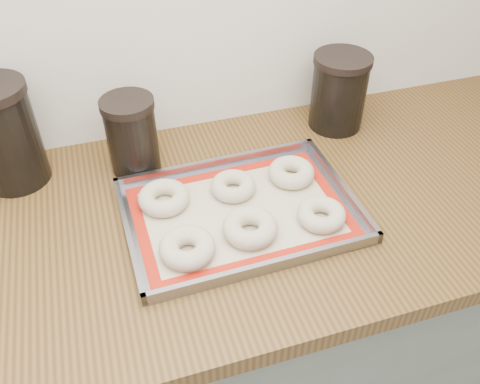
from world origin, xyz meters
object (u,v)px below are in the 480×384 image
object	(u,v)px
bagel_back_mid	(233,186)
canister_mid	(132,135)
bagel_back_left	(164,198)
canister_left	(4,135)
bagel_back_right	(291,172)
bagel_front_left	(187,248)
canister_right	(339,92)
bagel_front_mid	(250,228)
baking_tray	(240,212)
bagel_front_right	(321,215)

from	to	relation	value
bagel_back_mid	canister_mid	xyz separation A→B (m)	(-0.18, 0.15, 0.07)
bagel_back_left	canister_left	distance (m)	0.35
bagel_back_right	bagel_front_left	bearing A→B (deg)	-150.55
bagel_back_left	canister_right	world-z (taller)	canister_right
bagel_back_mid	bagel_back_right	distance (m)	0.13
bagel_back_mid	canister_left	bearing A→B (deg)	156.18
bagel_back_left	canister_right	size ratio (longest dim) A/B	0.57
canister_right	canister_left	bearing A→B (deg)	179.05
bagel_front_mid	bagel_back_left	size ratio (longest dim) A/B	1.01
bagel_front_left	canister_mid	size ratio (longest dim) A/B	0.60
bagel_back_mid	canister_left	distance (m)	0.48
bagel_front_mid	bagel_back_right	world-z (taller)	bagel_front_mid
canister_mid	bagel_back_right	bearing A→B (deg)	-25.13
bagel_back_mid	bagel_back_left	bearing A→B (deg)	177.49
canister_mid	canister_right	distance (m)	0.50
bagel_back_left	canister_left	world-z (taller)	canister_left
bagel_front_mid	canister_mid	distance (m)	0.34
bagel_front_left	bagel_back_mid	world-z (taller)	bagel_front_left
bagel_front_mid	canister_right	size ratio (longest dim) A/B	0.58
baking_tray	bagel_front_right	size ratio (longest dim) A/B	4.84
baking_tray	canister_right	distance (m)	0.42
bagel_front_mid	canister_mid	bearing A→B (deg)	121.87
bagel_front_right	canister_right	xyz separation A→B (m)	(0.18, 0.32, 0.07)
canister_right	bagel_front_left	bearing A→B (deg)	-144.42
canister_right	bagel_front_right	bearing A→B (deg)	-119.81
bagel_front_mid	canister_right	world-z (taller)	canister_right
bagel_back_right	canister_right	bearing A→B (deg)	42.87
bagel_front_left	bagel_back_right	size ratio (longest dim) A/B	1.04
bagel_front_left	bagel_back_left	distance (m)	0.15
baking_tray	bagel_front_right	xyz separation A→B (m)	(0.15, -0.07, 0.01)
canister_left	bagel_front_right	bearing A→B (deg)	-29.72
baking_tray	bagel_back_mid	world-z (taller)	bagel_back_mid
bagel_front_right	bagel_back_right	size ratio (longest dim) A/B	0.96
bagel_back_left	bagel_back_right	world-z (taller)	bagel_back_right
canister_mid	canister_left	bearing A→B (deg)	171.07
bagel_back_right	canister_mid	bearing A→B (deg)	154.87
bagel_front_right	canister_right	distance (m)	0.37
bagel_front_left	baking_tray	bearing A→B (deg)	32.29
canister_left	canister_mid	bearing A→B (deg)	-8.93
baking_tray	bagel_back_left	distance (m)	0.16
bagel_back_left	bagel_back_mid	xyz separation A→B (m)	(0.15, -0.01, -0.00)
canister_mid	canister_right	bearing A→B (deg)	3.10
baking_tray	bagel_back_mid	bearing A→B (deg)	85.32
bagel_front_left	canister_right	bearing A→B (deg)	35.58
bagel_back_right	canister_left	world-z (taller)	canister_left
bagel_back_left	bagel_back_right	bearing A→B (deg)	-0.41
canister_left	canister_right	world-z (taller)	canister_left
bagel_front_right	bagel_back_mid	bearing A→B (deg)	135.86
bagel_front_left	bagel_back_right	bearing A→B (deg)	29.45
bagel_back_left	canister_mid	world-z (taller)	canister_mid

